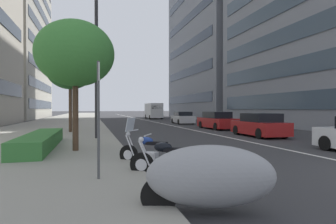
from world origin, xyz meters
The scene contains 15 objects.
sidewalk_right_plaza centered at (30.00, 11.07, 0.07)m, with size 160.00×8.85×0.15m, color gray.
lane_centre_stripe centered at (35.00, 0.00, 0.00)m, with size 110.00×0.16×0.01m, color silver.
motorcycle_mid_row centered at (-0.17, 6.10, 0.62)m, with size 1.40×2.27×1.14m.
motorcycle_by_sign_pole centered at (2.38, 6.09, 0.41)m, with size 1.06×1.89×1.08m.
motorcycle_nearest_camera centered at (3.89, 6.26, 0.43)m, with size 1.44×1.77×1.46m.
car_approaching_light centered at (10.97, -2.19, 0.68)m, with size 4.22×1.93×1.45m.
car_following_behind centered at (17.57, -2.41, 0.69)m, with size 4.46×1.95×1.47m.
car_mid_block_traffic centered at (26.38, -2.25, 0.66)m, with size 4.42×1.97×1.39m.
delivery_van_ahead centered at (42.66, -2.41, 1.42)m, with size 5.66×2.21×2.65m.
parking_sign_by_curb centered at (2.10, 7.80, 1.74)m, with size 0.32×0.06×2.66m.
street_lamp_with_banners centered at (11.17, 7.32, 5.17)m, with size 1.26×2.54×8.43m.
clipped_hedge_bed centered at (7.94, 9.94, 0.44)m, with size 6.44×1.10×0.57m, color #337033.
street_tree_mid_sidewalk centered at (6.76, 8.54, 3.80)m, with size 2.92×2.92×4.91m.
street_tree_near_plaza_corner centered at (15.93, 9.33, 4.41)m, with size 3.21×3.21×5.64m.
office_tower_mid_left centered at (43.15, -17.33, 21.87)m, with size 24.26×17.46×43.74m.
Camera 1 is at (-4.40, 7.97, 1.73)m, focal length 30.01 mm.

